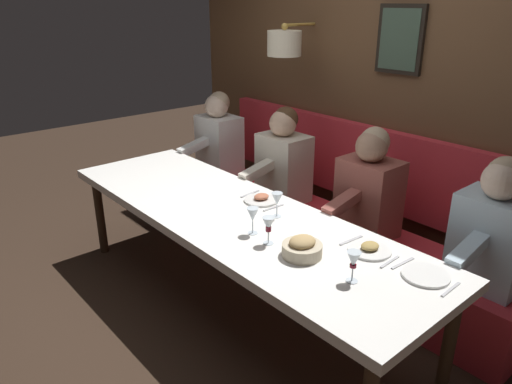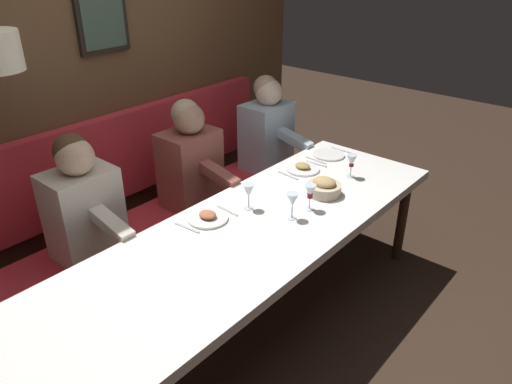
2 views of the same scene
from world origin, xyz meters
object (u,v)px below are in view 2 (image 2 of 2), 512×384
Objects in this scene: diner_near at (190,158)px; wine_glass_3 at (310,192)px; dining_table at (243,243)px; wine_glass_2 at (292,201)px; diner_nearest at (267,126)px; wine_glass_0 at (352,161)px; bread_bowl at (324,187)px; diner_middle at (82,202)px; wine_glass_1 at (249,191)px.

wine_glass_3 is at bearing -176.91° from diner_near.
wine_glass_2 is (-0.10, -0.32, 0.18)m from dining_table.
diner_nearest is 4.82× the size of wine_glass_0.
diner_near is 1.00m from bread_bowl.
wine_glass_3 is (-0.05, 0.56, -0.00)m from wine_glass_0.
diner_middle reaches higher than wine_glass_1.
wine_glass_1 is (0.17, -0.24, 0.18)m from dining_table.
wine_glass_0 is 0.34m from bread_bowl.
diner_nearest is 1.00× the size of diner_near.
diner_near reaches higher than bread_bowl.
wine_glass_2 is at bearing -163.89° from wine_glass_1.
bread_bowl is at bearing -117.97° from wine_glass_1.
wine_glass_2 is at bearing -142.25° from diner_middle.
diner_near is 1.00× the size of diner_middle.
wine_glass_3 is at bearing 94.78° from wine_glass_0.
diner_near reaches higher than wine_glass_2.
wine_glass_1 is 0.37m from wine_glass_3.
wine_glass_3 is 0.24m from bread_bowl.
wine_glass_1 is (-0.71, 0.18, 0.04)m from diner_near.
bread_bowl is at bearing 90.61° from wine_glass_0.
diner_middle is 4.82× the size of wine_glass_1.
wine_glass_0 is 0.72m from wine_glass_2.
wine_glass_1 is at bearing 165.91° from diner_near.
wine_glass_2 is 1.00× the size of wine_glass_3.
wine_glass_0 is at bearing -87.53° from wine_glass_2.
diner_middle is 3.60× the size of bread_bowl.
diner_near reaches higher than wine_glass_0.
wine_glass_0 and wine_glass_2 have the same top height.
wine_glass_3 is at bearing -95.89° from wine_glass_2.
diner_middle is at bearing 90.00° from diner_near.
wine_glass_3 is at bearing 100.99° from bread_bowl.
diner_middle is at bearing 50.00° from bread_bowl.
diner_middle reaches higher than wine_glass_0.
wine_glass_0 is 1.00× the size of wine_glass_1.
diner_nearest is at bearing -31.63° from bread_bowl.
bread_bowl is (-0.08, -0.70, 0.11)m from dining_table.
diner_nearest is 1.12m from bread_bowl.
bread_bowl is at bearing -96.20° from dining_table.
diner_middle is at bearing 37.75° from wine_glass_2.
dining_table is at bearing 75.87° from wine_glass_3.
dining_table is 1.05m from wine_glass_0.
diner_middle is (0.00, 1.73, 0.00)m from diner_nearest.
wine_glass_2 is (-0.03, 0.72, 0.00)m from wine_glass_0.
wine_glass_1 is 1.00× the size of wine_glass_2.
wine_glass_2 is at bearing 174.12° from diner_near.
wine_glass_1 is 1.00× the size of wine_glass_3.
wine_glass_3 is (-1.00, -0.92, 0.04)m from diner_middle.
wine_glass_1 is (0.24, 0.79, 0.00)m from wine_glass_0.
wine_glass_1 reaches higher than dining_table.
wine_glass_3 is at bearing -137.47° from diner_middle.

